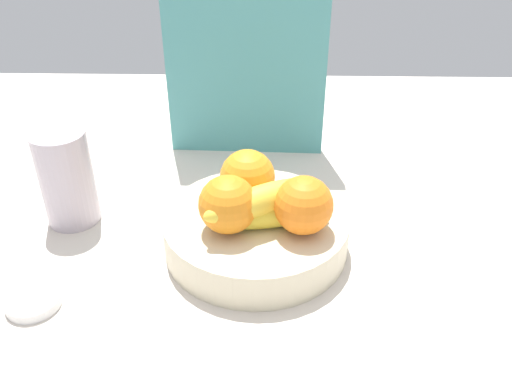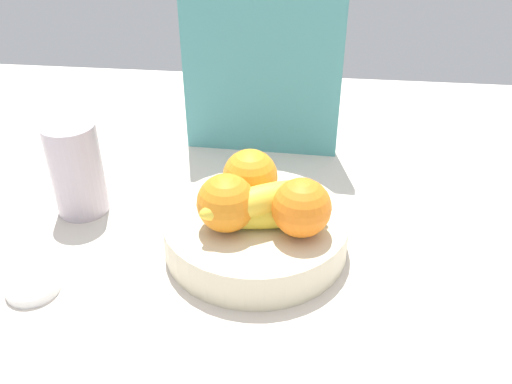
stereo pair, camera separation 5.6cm
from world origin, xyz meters
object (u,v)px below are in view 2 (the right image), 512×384
Objects in this scene: orange_front_left at (250,176)px; orange_front_right at (226,203)px; fruit_bowl at (256,232)px; jar_lid at (33,287)px; cutting_board at (262,57)px; thermos_tumbler at (76,169)px; banana_bunch at (263,207)px; orange_center at (301,208)px.

orange_front_right is at bearing -108.04° from orange_front_left.
orange_front_right reaches higher than fruit_bowl.
orange_front_left is 1.14× the size of jar_lid.
orange_front_left is 26.85cm from cutting_board.
jar_lid is at bearing -88.38° from thermos_tumbler.
fruit_bowl is at bearing -12.66° from thermos_tumbler.
orange_front_left is at bearing 31.82° from jar_lid.
banana_bunch is (4.76, 0.80, -0.81)cm from orange_front_right.
jar_lid is (-28.77, -10.12, -7.84)cm from banana_bunch.
orange_front_right reaches higher than jar_lid.
fruit_bowl is 3.30× the size of orange_center.
orange_center is 34.57cm from cutting_board.
fruit_bowl is 8.06cm from orange_front_right.
orange_front_right is (-3.57, -2.94, 6.60)cm from fruit_bowl.
orange_center is at bearing -42.62° from orange_front_left.
orange_front_right reaches higher than banana_bunch.
thermos_tumbler is (-29.29, 8.45, -1.12)cm from banana_bunch.
orange_front_left is at bearing -85.56° from cutting_board.
orange_center reaches higher than jar_lid.
thermos_tumbler is at bearing 91.62° from jar_lid.
cutting_board is 51.68cm from jar_lid.
fruit_bowl is 30.25cm from jar_lid.
cutting_board is at bearing 92.60° from orange_front_left.
orange_front_right is 1.00× the size of orange_center.
orange_front_left and orange_front_right have the same top height.
thermos_tumbler is (-26.81, 2.26, -1.93)cm from orange_front_left.
cutting_board is (-3.64, 31.56, 9.53)cm from banana_bunch.
fruit_bowl is 29.18cm from thermos_tumbler.
orange_front_right is at bearing -170.45° from banana_bunch.
jar_lid is at bearing -158.78° from orange_front_right.
banana_bunch is at bearing -16.09° from thermos_tumbler.
orange_front_right is 0.22× the size of cutting_board.
orange_front_left is at bearing 111.88° from banana_bunch.
thermos_tumbler is at bearing 159.34° from orange_front_right.
fruit_bowl is 33.26cm from cutting_board.
jar_lid is at bearing -119.25° from cutting_board.
banana_bunch is 0.49× the size of cutting_board.
thermos_tumbler is (-25.65, -23.11, -10.65)cm from cutting_board.
cutting_board is (-2.45, 29.42, 15.31)cm from fruit_bowl.
orange_center is at bearing -73.11° from cutting_board.
orange_center is at bearing -14.99° from thermos_tumbler.
orange_front_right is 9.81cm from orange_center.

